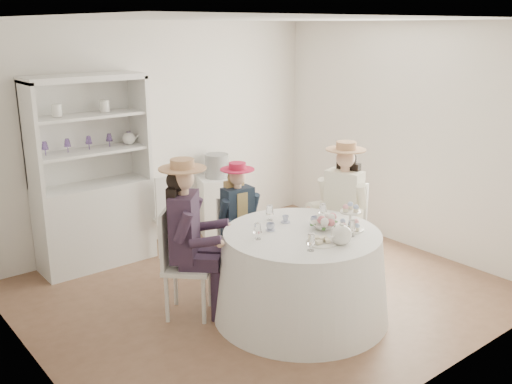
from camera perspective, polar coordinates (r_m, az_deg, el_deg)
ground at (r=5.98m, az=0.61°, el=-9.91°), size 4.50×4.50×0.00m
ceiling at (r=5.36m, az=0.70°, el=16.92°), size 4.50×4.50×0.00m
wall_back at (r=7.14m, az=-9.66°, el=5.66°), size 4.50×0.00×4.50m
wall_front at (r=4.23m, az=18.16°, el=-2.33°), size 4.50×0.00×4.50m
wall_left at (r=4.49m, az=-22.11°, el=-1.68°), size 0.00×4.50×4.50m
wall_right at (r=7.13m, az=14.80°, el=5.34°), size 0.00×4.50×4.50m
tea_table at (r=5.39m, az=4.53°, el=-8.19°), size 1.65×1.65×0.83m
hutch at (r=6.65m, az=-15.97°, el=-0.76°), size 1.43×0.89×2.15m
side_table at (r=7.52m, az=-3.86°, el=-1.27°), size 0.62×0.62×0.75m
hatbox at (r=7.38m, az=-3.94°, el=2.63°), size 0.36×0.36×0.31m
guest_left at (r=5.25m, az=-6.88°, el=-3.75°), size 0.64×0.64×1.51m
guest_mid at (r=6.06m, az=-1.74°, el=-2.17°), size 0.47×0.48×1.27m
guest_right at (r=6.15m, az=8.66°, el=-0.96°), size 0.60×0.56×1.48m
spare_chair at (r=6.83m, az=-8.82°, el=-1.91°), size 0.44×0.44×0.99m
teacup_a at (r=5.24m, az=1.46°, el=-3.55°), size 0.10×0.10×0.06m
teacup_b at (r=5.46m, az=2.97°, el=-2.76°), size 0.09×0.09×0.06m
teacup_c at (r=5.43m, az=5.91°, el=-2.89°), size 0.11×0.11×0.07m
flower_bowl at (r=5.31m, az=6.69°, el=-3.43°), size 0.26×0.26×0.05m
flower_arrangement at (r=5.27m, az=7.00°, el=-2.82°), size 0.20×0.20×0.08m
table_teapot at (r=4.97m, az=8.54°, el=-4.26°), size 0.25×0.18×0.19m
sandwich_plate at (r=4.98m, az=6.55°, el=-4.96°), size 0.27×0.27×0.06m
cupcake_stand at (r=5.32m, az=9.38°, el=-2.82°), size 0.26×0.26×0.24m
stemware_set at (r=5.20m, az=4.65°, el=-3.25°), size 0.92×0.89×0.15m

